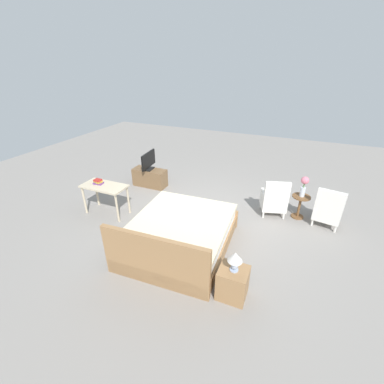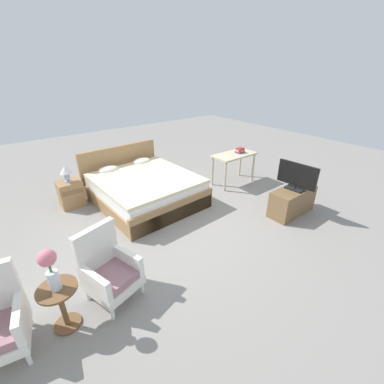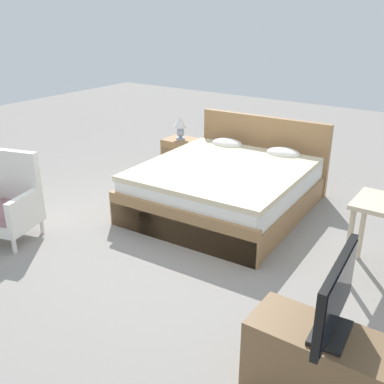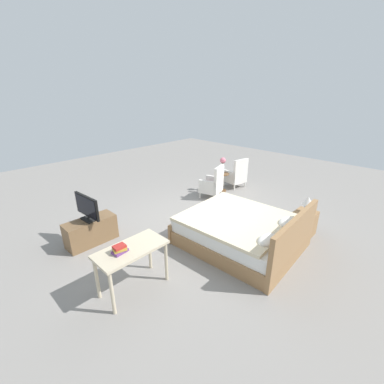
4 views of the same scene
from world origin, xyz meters
name	(u,v)px [view 4 (image 4 of 4)]	position (x,y,z in m)	size (l,w,h in m)	color
ground_plane	(198,226)	(0.00, 0.00, 0.00)	(16.00, 16.00, 0.00)	gray
bed	(242,232)	(-0.02, 1.12, 0.30)	(1.92, 2.21, 0.96)	#997047
armchair_by_window_left	(236,175)	(-2.65, -0.84, 0.37)	(0.63, 0.63, 0.92)	white
armchair_by_window_right	(213,184)	(-1.52, -0.84, 0.37)	(0.67, 0.67, 0.92)	white
side_table	(222,180)	(-2.08, -0.95, 0.35)	(0.40, 0.40, 0.55)	brown
flower_vase	(223,164)	(-2.08, -0.95, 0.84)	(0.17, 0.17, 0.48)	silver
nightstand	(304,223)	(-1.26, 1.83, 0.26)	(0.44, 0.41, 0.52)	#997047
table_lamp	(308,202)	(-1.26, 1.83, 0.74)	(0.22, 0.22, 0.33)	#9EADC6
tv_stand	(91,231)	(1.97, -1.07, 0.25)	(0.96, 0.40, 0.51)	brown
tv_flatscreen	(87,208)	(1.97, -1.07, 0.77)	(0.22, 0.73, 0.50)	black
vanity_desk	(132,254)	(2.12, 0.62, 0.62)	(1.04, 0.52, 0.73)	beige
book_stack	(120,249)	(2.29, 0.60, 0.78)	(0.22, 0.17, 0.11)	#66387A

